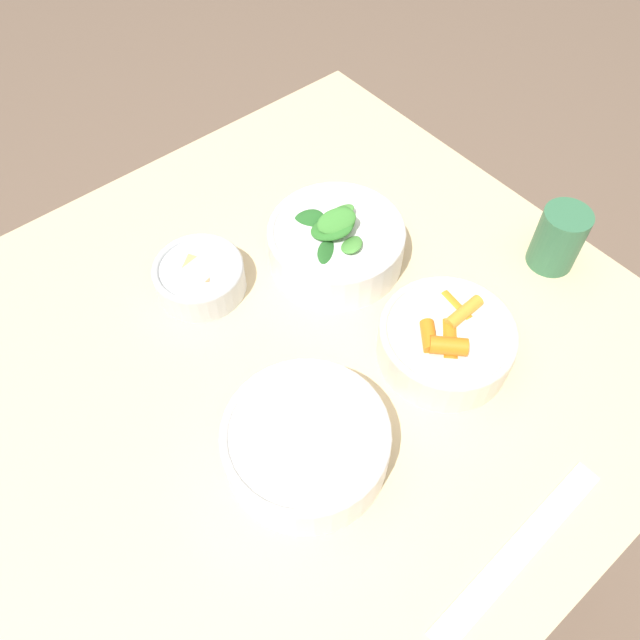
# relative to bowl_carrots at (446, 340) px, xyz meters

# --- Properties ---
(ground_plane) EXTENTS (10.00, 10.00, 0.00)m
(ground_plane) POSITION_rel_bowl_carrots_xyz_m (0.19, -0.14, -0.78)
(ground_plane) COLOR brown
(dining_table) EXTENTS (1.01, 0.87, 0.74)m
(dining_table) POSITION_rel_bowl_carrots_xyz_m (0.19, -0.14, -0.16)
(dining_table) COLOR beige
(dining_table) RESTS_ON ground_plane
(bowl_carrots) EXTENTS (0.17, 0.17, 0.08)m
(bowl_carrots) POSITION_rel_bowl_carrots_xyz_m (0.00, 0.00, 0.00)
(bowl_carrots) COLOR silver
(bowl_carrots) RESTS_ON dining_table
(bowl_greens) EXTENTS (0.19, 0.19, 0.10)m
(bowl_greens) POSITION_rel_bowl_carrots_xyz_m (0.00, -0.21, 0.00)
(bowl_greens) COLOR white
(bowl_greens) RESTS_ON dining_table
(bowl_beans_hotdog) EXTENTS (0.19, 0.19, 0.07)m
(bowl_beans_hotdog) POSITION_rel_bowl_carrots_xyz_m (0.23, -0.00, -0.00)
(bowl_beans_hotdog) COLOR white
(bowl_beans_hotdog) RESTS_ON dining_table
(bowl_cookies) EXTENTS (0.13, 0.13, 0.05)m
(bowl_cookies) POSITION_rel_bowl_carrots_xyz_m (0.18, -0.30, -0.01)
(bowl_cookies) COLOR silver
(bowl_cookies) RESTS_ON dining_table
(ruler) EXTENTS (0.27, 0.04, 0.00)m
(ruler) POSITION_rel_bowl_carrots_xyz_m (0.12, 0.23, -0.03)
(ruler) COLOR silver
(ruler) RESTS_ON dining_table
(cup) EXTENTS (0.07, 0.07, 0.09)m
(cup) POSITION_rel_bowl_carrots_xyz_m (-0.24, -0.01, 0.01)
(cup) COLOR #336B47
(cup) RESTS_ON dining_table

